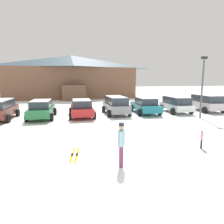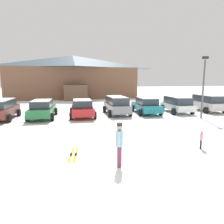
# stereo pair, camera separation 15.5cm
# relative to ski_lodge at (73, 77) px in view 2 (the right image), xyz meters

# --- Properties ---
(ground) EXTENTS (160.00, 160.00, 0.00)m
(ground) POSITION_rel_ski_lodge_xyz_m (1.51, -32.00, -3.72)
(ground) COLOR white
(ski_lodge) EXTENTS (22.11, 10.58, 7.34)m
(ski_lodge) POSITION_rel_ski_lodge_xyz_m (0.00, 0.00, 0.00)
(ski_lodge) COLOR brown
(ski_lodge) RESTS_ON ground
(parked_maroon_van) EXTENTS (2.32, 4.35, 1.64)m
(parked_maroon_van) POSITION_rel_ski_lodge_xyz_m (-6.24, -18.88, -2.83)
(parked_maroon_van) COLOR maroon
(parked_maroon_van) RESTS_ON ground
(parked_green_coupe) EXTENTS (2.22, 4.69, 1.54)m
(parked_green_coupe) POSITION_rel_ski_lodge_xyz_m (-3.01, -18.89, -2.93)
(parked_green_coupe) COLOR #25703D
(parked_green_coupe) RESTS_ON ground
(parked_red_sedan) EXTENTS (2.21, 4.34, 1.53)m
(parked_red_sedan) POSITION_rel_ski_lodge_xyz_m (0.31, -19.01, -2.94)
(parked_red_sedan) COLOR red
(parked_red_sedan) RESTS_ON ground
(parked_grey_wagon) EXTENTS (2.09, 4.19, 1.69)m
(parked_grey_wagon) POSITION_rel_ski_lodge_xyz_m (3.52, -18.50, -2.81)
(parked_grey_wagon) COLOR gray
(parked_grey_wagon) RESTS_ON ground
(parked_teal_hatchback) EXTENTS (2.32, 4.53, 1.55)m
(parked_teal_hatchback) POSITION_rel_ski_lodge_xyz_m (6.40, -18.58, -2.93)
(parked_teal_hatchback) COLOR #1B7687
(parked_teal_hatchback) RESTS_ON ground
(parked_white_suv) EXTENTS (2.18, 4.08, 1.58)m
(parked_white_suv) POSITION_rel_ski_lodge_xyz_m (9.58, -18.69, -2.86)
(parked_white_suv) COLOR white
(parked_white_suv) RESTS_ON ground
(parked_silver_wagon) EXTENTS (2.38, 4.29, 1.68)m
(parked_silver_wagon) POSITION_rel_ski_lodge_xyz_m (13.02, -18.66, -2.81)
(parked_silver_wagon) COLOR beige
(parked_silver_wagon) RESTS_ON ground
(skier_adult_in_blue_parka) EXTENTS (0.36, 0.59, 1.67)m
(skier_adult_in_blue_parka) POSITION_rel_ski_lodge_xyz_m (1.01, -29.50, -2.78)
(skier_adult_in_blue_parka) COLOR #793355
(skier_adult_in_blue_parka) RESTS_ON ground
(skier_child_in_pink_snowsuit) EXTENTS (0.23, 0.28, 0.89)m
(skier_child_in_pink_snowsuit) POSITION_rel_ski_lodge_xyz_m (5.23, -28.46, -3.22)
(skier_child_in_pink_snowsuit) COLOR black
(skier_child_in_pink_snowsuit) RESTS_ON ground
(pair_of_skis) EXTENTS (0.52, 1.70, 0.08)m
(pair_of_skis) POSITION_rel_ski_lodge_xyz_m (-0.66, -27.99, -3.70)
(pair_of_skis) COLOR gold
(pair_of_skis) RESTS_ON ground
(lamp_post) EXTENTS (0.44, 0.24, 5.05)m
(lamp_post) POSITION_rel_ski_lodge_xyz_m (10.00, -21.89, -0.85)
(lamp_post) COLOR #515459
(lamp_post) RESTS_ON ground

